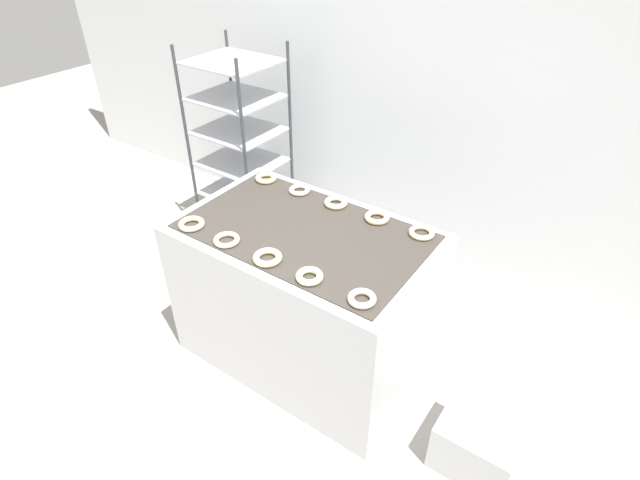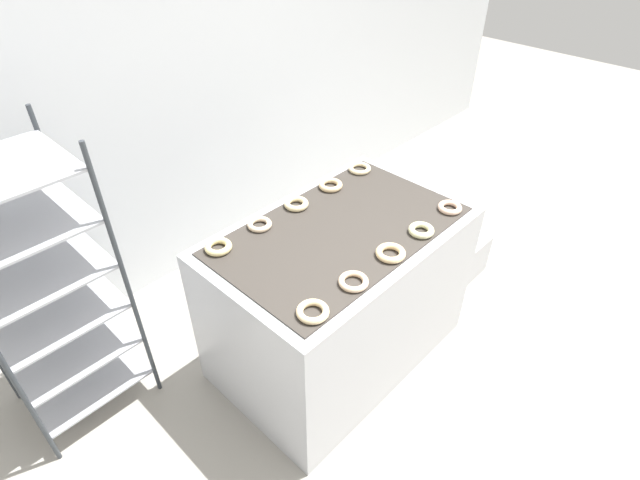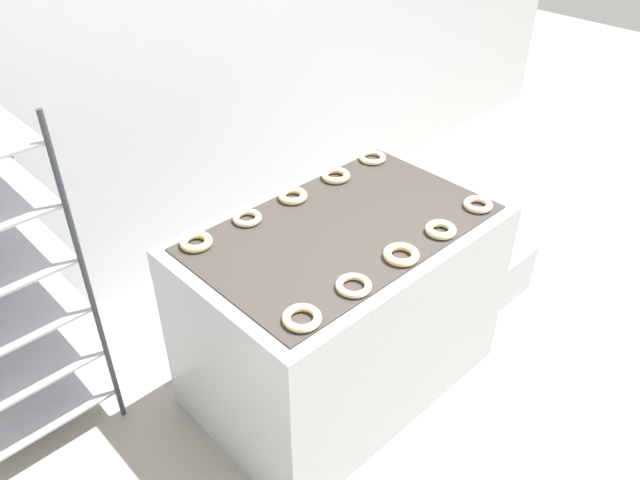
% 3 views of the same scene
% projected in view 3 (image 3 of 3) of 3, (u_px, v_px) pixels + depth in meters
% --- Properties ---
extents(ground_plane, '(14.00, 14.00, 0.00)m').
position_uv_depth(ground_plane, '(447.00, 460.00, 2.85)').
color(ground_plane, '#9E998E').
extents(wall_back, '(8.00, 0.05, 2.80)m').
position_uv_depth(wall_back, '(154.00, 47.00, 3.30)').
color(wall_back, silver).
rests_on(wall_back, ground_plane).
extents(fryer_machine, '(1.43, 0.90, 0.95)m').
position_uv_depth(fryer_machine, '(342.00, 309.00, 2.99)').
color(fryer_machine, '#B7BABF').
rests_on(fryer_machine, ground_plane).
extents(glaze_bin, '(0.39, 0.36, 0.31)m').
position_uv_depth(glaze_bin, '(490.00, 268.00, 3.77)').
color(glaze_bin, '#B7BABF').
rests_on(glaze_bin, ground_plane).
extents(donut_near_leftmost, '(0.14, 0.14, 0.03)m').
position_uv_depth(donut_near_leftmost, '(302.00, 318.00, 2.21)').
color(donut_near_leftmost, beige).
rests_on(donut_near_leftmost, fryer_machine).
extents(donut_near_left, '(0.14, 0.14, 0.03)m').
position_uv_depth(donut_near_left, '(354.00, 286.00, 2.36)').
color(donut_near_left, beige).
rests_on(donut_near_left, fryer_machine).
extents(donut_near_center, '(0.15, 0.15, 0.03)m').
position_uv_depth(donut_near_center, '(401.00, 255.00, 2.52)').
color(donut_near_center, beige).
rests_on(donut_near_center, fryer_machine).
extents(donut_near_right, '(0.13, 0.13, 0.03)m').
position_uv_depth(donut_near_right, '(441.00, 230.00, 2.66)').
color(donut_near_right, beige).
rests_on(donut_near_right, fryer_machine).
extents(donut_near_rightmost, '(0.13, 0.13, 0.03)m').
position_uv_depth(donut_near_rightmost, '(478.00, 205.00, 2.83)').
color(donut_near_rightmost, beige).
rests_on(donut_near_rightmost, fryer_machine).
extents(donut_far_leftmost, '(0.14, 0.14, 0.03)m').
position_uv_depth(donut_far_leftmost, '(196.00, 242.00, 2.59)').
color(donut_far_leftmost, beige).
rests_on(donut_far_leftmost, fryer_machine).
extents(donut_far_left, '(0.13, 0.13, 0.03)m').
position_uv_depth(donut_far_left, '(247.00, 218.00, 2.74)').
color(donut_far_left, beige).
rests_on(donut_far_left, fryer_machine).
extents(donut_far_center, '(0.14, 0.14, 0.03)m').
position_uv_depth(donut_far_center, '(293.00, 196.00, 2.89)').
color(donut_far_center, beige).
rests_on(donut_far_center, fryer_machine).
extents(donut_far_right, '(0.14, 0.14, 0.03)m').
position_uv_depth(donut_far_right, '(336.00, 176.00, 3.05)').
color(donut_far_right, beige).
rests_on(donut_far_right, fryer_machine).
extents(donut_far_rightmost, '(0.14, 0.14, 0.03)m').
position_uv_depth(donut_far_rightmost, '(372.00, 157.00, 3.21)').
color(donut_far_rightmost, beige).
rests_on(donut_far_rightmost, fryer_machine).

